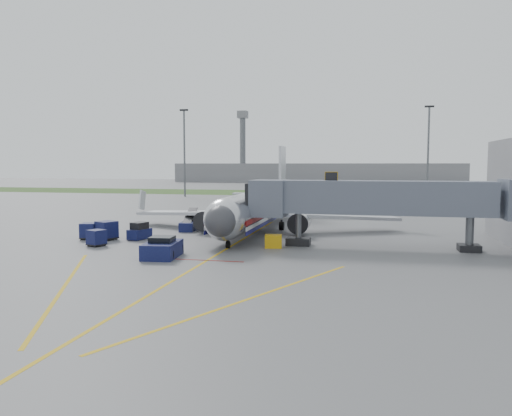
% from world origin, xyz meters
% --- Properties ---
extents(ground, '(400.00, 400.00, 0.00)m').
position_xyz_m(ground, '(0.00, 0.00, 0.00)').
color(ground, '#565659').
rests_on(ground, ground).
extents(grass_strip, '(300.00, 25.00, 0.01)m').
position_xyz_m(grass_strip, '(0.00, 90.00, 0.01)').
color(grass_strip, '#2D4C1E').
rests_on(grass_strip, ground).
extents(apron_markings, '(21.52, 50.00, 0.01)m').
position_xyz_m(apron_markings, '(0.00, -7.40, 0.00)').
color(apron_markings, gold).
rests_on(apron_markings, ground).
extents(airliner, '(32.10, 35.67, 10.25)m').
position_xyz_m(airliner, '(0.00, 15.25, 2.65)').
color(airliner, silver).
rests_on(airliner, ground).
extents(jet_bridge, '(25.30, 4.00, 6.90)m').
position_xyz_m(jet_bridge, '(12.86, 5.00, 4.47)').
color(jet_bridge, slate).
rests_on(jet_bridge, ground).
extents(light_mast_left, '(2.00, 0.44, 20.40)m').
position_xyz_m(light_mast_left, '(-30.00, 70.00, 10.78)').
color(light_mast_left, '#595B60').
rests_on(light_mast_left, ground).
extents(light_mast_right, '(2.00, 0.44, 20.40)m').
position_xyz_m(light_mast_right, '(25.00, 75.00, 10.78)').
color(light_mast_right, '#595B60').
rests_on(light_mast_right, ground).
extents(distant_terminal, '(120.00, 14.00, 8.00)m').
position_xyz_m(distant_terminal, '(-10.00, 170.00, 4.00)').
color(distant_terminal, slate).
rests_on(distant_terminal, ground).
extents(control_tower, '(4.00, 4.00, 30.00)m').
position_xyz_m(control_tower, '(-40.00, 165.00, 17.33)').
color(control_tower, '#595B60').
rests_on(control_tower, ground).
extents(pushback_tug, '(2.97, 4.37, 1.71)m').
position_xyz_m(pushback_tug, '(-4.00, -3.50, 0.72)').
color(pushback_tug, '#0E0F3E').
rests_on(pushback_tug, ground).
extents(baggage_tug, '(1.85, 2.72, 1.74)m').
position_xyz_m(baggage_tug, '(-10.22, 5.20, 0.77)').
color(baggage_tug, '#0E0F3E').
rests_on(baggage_tug, ground).
extents(baggage_cart_a, '(1.83, 1.83, 1.52)m').
position_xyz_m(baggage_cart_a, '(-12.23, 0.39, 0.77)').
color(baggage_cart_a, '#0E0F3E').
rests_on(baggage_cart_a, ground).
extents(baggage_cart_b, '(2.31, 2.31, 1.88)m').
position_xyz_m(baggage_cart_b, '(-13.26, 4.09, 0.96)').
color(baggage_cart_b, '#0E0F3E').
rests_on(baggage_cart_b, ground).
extents(baggage_cart_c, '(1.80, 1.80, 1.64)m').
position_xyz_m(baggage_cart_c, '(-15.23, 4.05, 0.84)').
color(baggage_cart_c, '#0E0F3E').
rests_on(baggage_cart_c, ground).
extents(belt_loader, '(2.19, 5.01, 2.38)m').
position_xyz_m(belt_loader, '(-7.80, 13.00, 0.59)').
color(belt_loader, '#0E0F3E').
rests_on(belt_loader, ground).
extents(ground_power_cart, '(1.64, 1.21, 1.21)m').
position_xyz_m(ground_power_cart, '(4.00, 3.00, 0.60)').
color(ground_power_cart, '#CB960B').
rests_on(ground_power_cart, ground).
extents(ramp_worker, '(0.76, 0.63, 1.80)m').
position_xyz_m(ramp_worker, '(-3.00, 11.11, 0.90)').
color(ramp_worker, '#97CA17').
rests_on(ramp_worker, ground).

